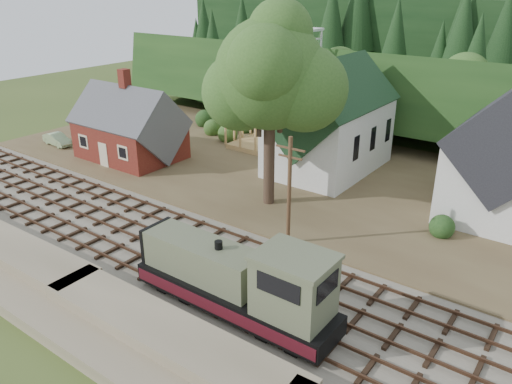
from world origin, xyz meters
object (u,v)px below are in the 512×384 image
Objects in this scene: car_green at (57,139)px; patio_set at (121,144)px; locomotive at (240,283)px; car_blue at (165,152)px.

patio_set is at bearing -82.75° from car_green.
locomotive is 36.96m from car_green.
locomotive is 5.54× the size of patio_set.
car_blue is at bearing -68.18° from car_green.
car_green is 1.83× the size of patio_set.
locomotive is 27.50m from car_blue.
car_green is 10.28m from patio_set.
car_blue is at bearing 55.13° from patio_set.
car_blue is 1.56× the size of patio_set.
locomotive reaches higher than car_green.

